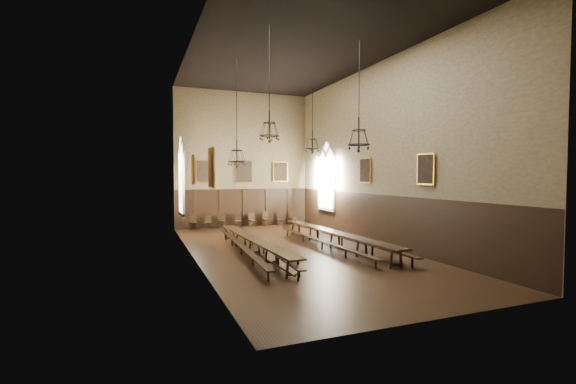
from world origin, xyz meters
TOP-DOWN VIEW (x-y plane):
  - floor at (0.00, 0.00)m, footprint 9.00×18.00m
  - ceiling at (0.00, 0.00)m, footprint 9.00×18.00m
  - wall_back at (0.00, 9.01)m, footprint 9.00×0.02m
  - wall_front at (0.00, -9.01)m, footprint 9.00×0.02m
  - wall_left at (-4.51, 0.00)m, footprint 0.02×18.00m
  - wall_right at (4.51, 0.00)m, footprint 0.02×18.00m
  - wainscot_panelling at (0.00, 0.00)m, footprint 9.00×18.00m
  - table_left at (-1.95, -0.18)m, footprint 0.95×9.19m
  - table_right at (2.10, 0.00)m, footprint 1.08×9.83m
  - bench_left_outer at (-2.48, 0.07)m, footprint 0.83×9.75m
  - bench_left_inner at (-1.53, -0.19)m, footprint 0.87×9.82m
  - bench_right_inner at (1.36, -0.10)m, footprint 0.51×9.14m
  - bench_right_outer at (2.58, 0.18)m, footprint 0.76×10.64m
  - chair_0 at (-3.40, 8.47)m, footprint 0.44×0.44m
  - chair_1 at (-2.44, 8.57)m, footprint 0.41×0.41m
  - chair_2 at (-1.58, 8.59)m, footprint 0.53×0.53m
  - chair_3 at (-0.50, 8.51)m, footprint 0.49×0.49m
  - chair_4 at (0.45, 8.50)m, footprint 0.48×0.48m
  - chair_5 at (1.43, 8.53)m, footprint 0.47×0.47m
  - chair_6 at (2.42, 8.55)m, footprint 0.45×0.45m
  - chair_7 at (3.42, 8.56)m, footprint 0.52×0.52m
  - chandelier_back_left at (-2.15, 2.07)m, footprint 0.86×0.86m
  - chandelier_back_right at (1.99, 2.35)m, footprint 0.77×0.77m
  - chandelier_front_left at (-2.01, -2.45)m, footprint 0.75×0.75m
  - chandelier_front_right at (1.95, -2.28)m, footprint 0.93×0.93m
  - portrait_back_0 at (-2.60, 8.88)m, footprint 1.10×0.12m
  - portrait_back_1 at (0.00, 8.88)m, footprint 1.10×0.12m
  - portrait_back_2 at (2.60, 8.88)m, footprint 1.10×0.12m
  - portrait_left_0 at (-4.38, 1.00)m, footprint 0.12×1.00m
  - portrait_left_1 at (-4.38, -3.50)m, footprint 0.12×1.00m
  - portrait_right_0 at (4.38, 1.00)m, footprint 0.12×1.00m
  - portrait_right_1 at (4.38, -3.50)m, footprint 0.12×1.00m
  - window_right at (4.43, 5.50)m, footprint 0.20×2.20m
  - window_left at (-4.43, 5.50)m, footprint 0.20×2.20m

SIDE VIEW (x-z plane):
  - floor at x=0.00m, z-range -0.02..0.00m
  - bench_right_inner at x=1.36m, z-range 0.06..0.47m
  - chair_6 at x=2.42m, z-range -0.17..0.70m
  - chair_1 at x=-2.44m, z-range -0.18..0.72m
  - bench_left_outer at x=-2.48m, z-range 0.06..0.50m
  - chair_3 at x=-0.50m, z-range -0.18..0.74m
  - chair_7 at x=3.42m, z-range -0.18..0.75m
  - bench_left_inner at x=-1.53m, z-range 0.06..0.50m
  - chair_4 at x=0.45m, z-range -0.18..0.75m
  - chair_0 at x=-3.40m, z-range -0.19..0.79m
  - bench_right_outer at x=2.58m, z-range 0.07..0.54m
  - chair_5 at x=1.43m, z-range -0.20..0.81m
  - chair_2 at x=-1.58m, z-range -0.21..0.83m
  - table_left at x=-1.95m, z-range 0.00..0.72m
  - table_right at x=2.10m, z-range 0.00..0.77m
  - wainscot_panelling at x=0.00m, z-range 0.00..2.50m
  - window_right at x=4.43m, z-range 1.10..5.70m
  - window_left at x=-4.43m, z-range 1.10..5.70m
  - portrait_back_0 at x=-2.60m, z-range 3.00..4.40m
  - portrait_back_1 at x=0.00m, z-range 3.00..4.40m
  - portrait_back_2 at x=2.60m, z-range 3.00..4.40m
  - portrait_left_0 at x=-4.38m, z-range 3.05..4.35m
  - portrait_left_1 at x=-4.38m, z-range 3.05..4.35m
  - portrait_right_0 at x=4.38m, z-range 3.05..4.35m
  - portrait_right_1 at x=4.38m, z-range 3.05..4.35m
  - chandelier_back_left at x=-2.15m, z-range 1.90..6.96m
  - wall_back at x=0.00m, z-range 0.00..9.00m
  - wall_front at x=0.00m, z-range 0.00..9.00m
  - wall_left at x=-4.51m, z-range 0.00..9.00m
  - wall_right at x=4.51m, z-range 0.00..9.00m
  - chandelier_front_right at x=1.95m, z-range 2.76..7.21m
  - chandelier_back_right at x=1.99m, z-range 3.02..7.31m
  - chandelier_front_left at x=-2.01m, z-range 3.12..7.34m
  - ceiling at x=0.00m, z-range 9.00..9.02m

